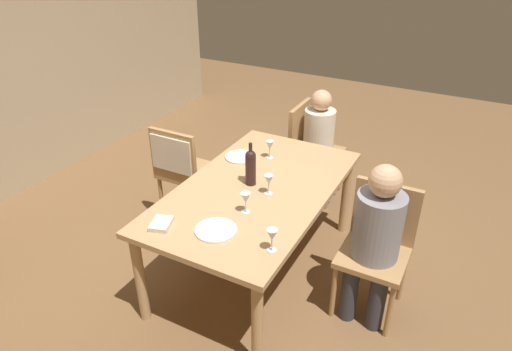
% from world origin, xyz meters
% --- Properties ---
extents(ground_plane, '(10.00, 10.00, 0.00)m').
position_xyz_m(ground_plane, '(0.00, 0.00, 0.00)').
color(ground_plane, brown).
extents(dining_table, '(1.77, 1.02, 0.75)m').
position_xyz_m(dining_table, '(0.00, 0.00, 0.67)').
color(dining_table, tan).
rests_on(dining_table, ground_plane).
extents(chair_right_end, '(0.44, 0.44, 0.92)m').
position_xyz_m(chair_right_end, '(1.26, 0.09, 0.53)').
color(chair_right_end, '#A87F51').
rests_on(chair_right_end, ground_plane).
extents(chair_near, '(0.44, 0.44, 0.92)m').
position_xyz_m(chair_near, '(0.09, -0.89, 0.53)').
color(chair_near, '#A87F51').
rests_on(chair_near, ground_plane).
extents(chair_far_right, '(0.46, 0.44, 0.92)m').
position_xyz_m(chair_far_right, '(0.27, 0.89, 0.59)').
color(chair_far_right, '#A87F51').
rests_on(chair_far_right, ground_plane).
extents(person_woman_host, '(0.29, 0.33, 1.09)m').
position_xyz_m(person_woman_host, '(1.26, -0.03, 0.64)').
color(person_woman_host, '#33333D').
rests_on(person_woman_host, ground_plane).
extents(person_man_bearded, '(0.36, 0.31, 1.15)m').
position_xyz_m(person_man_bearded, '(-0.03, -0.89, 0.66)').
color(person_man_bearded, '#33333D').
rests_on(person_man_bearded, ground_plane).
extents(wine_bottle_tall_green, '(0.08, 0.08, 0.33)m').
position_xyz_m(wine_bottle_tall_green, '(0.03, 0.06, 0.89)').
color(wine_bottle_tall_green, black).
rests_on(wine_bottle_tall_green, dining_table).
extents(wine_glass_near_left, '(0.07, 0.07, 0.15)m').
position_xyz_m(wine_glass_near_left, '(-0.03, -0.12, 0.85)').
color(wine_glass_near_left, silver).
rests_on(wine_glass_near_left, dining_table).
extents(wine_glass_centre, '(0.07, 0.07, 0.15)m').
position_xyz_m(wine_glass_centre, '(-0.31, -0.09, 0.85)').
color(wine_glass_centre, silver).
rests_on(wine_glass_centre, dining_table).
extents(wine_glass_near_right, '(0.07, 0.07, 0.15)m').
position_xyz_m(wine_glass_near_right, '(-0.59, -0.41, 0.85)').
color(wine_glass_near_right, silver).
rests_on(wine_glass_near_right, dining_table).
extents(wine_glass_far, '(0.07, 0.07, 0.15)m').
position_xyz_m(wine_glass_far, '(0.47, 0.12, 0.85)').
color(wine_glass_far, silver).
rests_on(wine_glass_far, dining_table).
extents(dinner_plate_host, '(0.26, 0.26, 0.01)m').
position_xyz_m(dinner_plate_host, '(-0.58, -0.02, 0.75)').
color(dinner_plate_host, white).
rests_on(dinner_plate_host, dining_table).
extents(dinner_plate_guest_left, '(0.25, 0.25, 0.01)m').
position_xyz_m(dinner_plate_guest_left, '(0.36, 0.33, 0.75)').
color(dinner_plate_guest_left, silver).
rests_on(dinner_plate_guest_left, dining_table).
extents(folded_napkin, '(0.19, 0.16, 0.03)m').
position_xyz_m(folded_napkin, '(-0.69, 0.31, 0.76)').
color(folded_napkin, beige).
rests_on(folded_napkin, dining_table).
extents(handbag, '(0.14, 0.29, 0.22)m').
position_xyz_m(handbag, '(0.75, 0.89, 0.11)').
color(handbag, brown).
rests_on(handbag, ground_plane).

